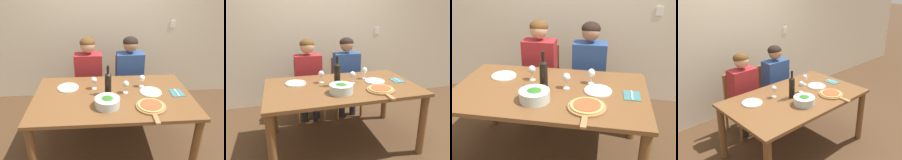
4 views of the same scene
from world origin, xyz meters
TOP-DOWN VIEW (x-y plane):
  - ground_plane at (0.00, 0.00)m, footprint 40.00×40.00m
  - back_wall at (0.00, 1.46)m, footprint 10.00×0.06m
  - dining_table at (0.00, 0.00)m, footprint 1.75×1.04m
  - chair_left at (-0.29, 0.85)m, footprint 0.42×0.42m
  - chair_right at (0.30, 0.85)m, footprint 0.42×0.42m
  - person_woman at (-0.29, 0.74)m, footprint 0.47×0.51m
  - person_man at (0.30, 0.74)m, footprint 0.47×0.51m
  - wine_bottle at (-0.05, 0.01)m, footprint 0.07×0.07m
  - broccoli_bowl at (-0.07, -0.22)m, footprint 0.26×0.26m
  - dinner_plate_left at (-0.52, 0.21)m, footprint 0.25×0.25m
  - dinner_plate_right at (0.44, 0.04)m, footprint 0.25×0.25m
  - pizza_on_board at (0.37, -0.28)m, footprint 0.31×0.45m
  - wine_glass_left at (-0.21, 0.17)m, footprint 0.07×0.07m
  - wine_glass_right at (0.36, 0.19)m, footprint 0.07×0.07m
  - wine_glass_centre at (0.15, 0.05)m, footprint 0.07×0.07m
  - fork_on_napkin at (0.73, -0.00)m, footprint 0.14×0.18m

SIDE VIEW (x-z plane):
  - ground_plane at x=0.00m, z-range 0.00..0.00m
  - chair_left at x=-0.29m, z-range 0.04..0.93m
  - chair_right at x=0.30m, z-range 0.04..0.93m
  - dining_table at x=0.00m, z-range 0.27..1.02m
  - person_woman at x=-0.29m, z-range 0.13..1.35m
  - person_man at x=0.30m, z-range 0.13..1.35m
  - fork_on_napkin at x=0.73m, z-range 0.75..0.77m
  - dinner_plate_left at x=-0.52m, z-range 0.76..0.78m
  - dinner_plate_right at x=0.44m, z-range 0.76..0.78m
  - pizza_on_board at x=0.37m, z-range 0.75..0.79m
  - broccoli_bowl at x=-0.07m, z-range 0.75..0.86m
  - wine_glass_left at x=-0.21m, z-range 0.79..0.94m
  - wine_glass_right at x=0.36m, z-range 0.79..0.94m
  - wine_glass_centre at x=0.15m, z-range 0.79..0.94m
  - wine_bottle at x=-0.05m, z-range 0.72..1.08m
  - back_wall at x=0.00m, z-range 0.00..2.70m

